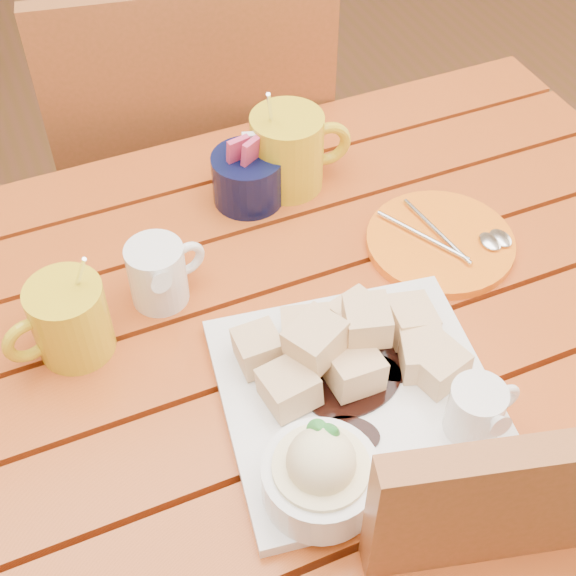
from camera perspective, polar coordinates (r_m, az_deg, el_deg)
name	(u,v)px	position (r m, az deg, el deg)	size (l,w,h in m)	color
table	(280,379)	(1.05, -0.58, -6.51)	(1.20, 0.79, 0.75)	#903712
dessert_plate	(354,404)	(0.85, 4.72, -8.20)	(0.33, 0.33, 0.12)	white
coffee_mug_left	(68,320)	(0.93, -15.39, -2.19)	(0.12, 0.09, 0.15)	gold
coffee_mug_right	(289,150)	(1.11, 0.10, 9.80)	(0.14, 0.10, 0.17)	gold
cream_pitcher	(159,272)	(0.97, -9.15, 1.10)	(0.10, 0.09, 0.09)	white
sugar_caddy	(248,177)	(1.10, -2.88, 7.90)	(0.10, 0.10, 0.11)	black
orange_saucer	(442,242)	(1.07, 10.87, 3.22)	(0.19, 0.19, 0.02)	orange
chair_far	(195,175)	(1.52, -6.64, 8.02)	(0.52, 0.52, 0.95)	brown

